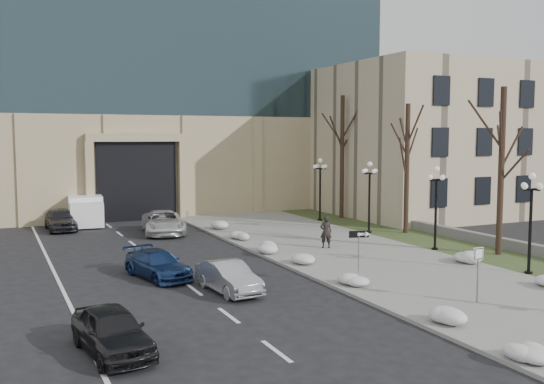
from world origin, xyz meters
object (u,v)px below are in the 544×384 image
Objects in this scene: car_d at (163,222)px; one_way_sign at (362,241)px; car_a at (112,331)px; lamppost_c at (369,188)px; car_b at (229,277)px; car_c at (158,264)px; car_e at (60,219)px; lamppost_b at (436,197)px; keep_sign at (478,263)px; lamppost_a at (531,209)px; lamppost_d at (320,181)px; box_truck at (85,210)px; pedestrian at (326,232)px.

car_d is 2.25× the size of one_way_sign.
lamppost_c reaches higher than car_a.
car_b is 4.26m from car_c.
car_e is at bearing 85.37° from car_c.
lamppost_b is at bearing -14.34° from car_c.
car_b is 1.74× the size of keep_sign.
car_b is 0.82× the size of lamppost_b.
one_way_sign is 0.51× the size of lamppost_a.
one_way_sign is 0.51× the size of lamppost_b.
keep_sign is 23.04m from lamppost_d.
lamppost_d is (5.76, 22.27, 1.43)m from keep_sign.
keep_sign is at bearing -64.24° from car_d.
box_truck is at bearing 158.26° from lamppost_d.
lamppost_b is (19.28, 8.62, 2.38)m from car_a.
car_c is 12.57m from car_d.
lamppost_d is at bearing -16.52° from box_truck.
one_way_sign is at bearing -66.83° from car_e.
lamppost_a is (18.14, -23.28, 2.31)m from car_e.
car_b is 20.75m from car_e.
pedestrian is 11.00m from lamppost_a.
car_e reaches higher than car_a.
lamppost_a is (15.63, -6.79, 2.45)m from car_c.
lamppost_d is at bearing -96.71° from pedestrian.
one_way_sign reaches higher than box_truck.
car_a is at bearing -141.90° from lamppost_c.
lamppost_a is (16.15, -25.94, 2.05)m from box_truck.
lamppost_b is at bearing -90.00° from lamppost_c.
car_c is at bearing 156.52° from lamppost_a.
pedestrian is 0.75× the size of one_way_sign.
car_d is at bearing 63.95° from car_a.
one_way_sign is at bearing -114.36° from lamppost_d.
lamppost_b is (8.17, 5.05, 1.07)m from one_way_sign.
box_truck is 25.77m from one_way_sign.
car_c is (-2.00, 3.76, -0.02)m from car_b.
car_c is 1.91× the size of keep_sign.
box_truck is at bearing 78.27° from car_c.
keep_sign is 0.47× the size of lamppost_d.
lamppost_a is (8.17, -1.45, 1.07)m from one_way_sign.
lamppost_c is (5.33, 3.60, 2.04)m from pedestrian.
lamppost_a is (13.63, -3.02, 2.43)m from car_b.
lamppost_a is at bearing -47.92° from car_d.
pedestrian is 6.75m from lamppost_c.
lamppost_b reaches higher than car_d.
keep_sign is at bearing -57.35° from car_c.
box_truck is (3.13, 28.06, 0.33)m from car_a.
car_b is 5.84m from one_way_sign.
lamppost_a reaches higher than car_d.
car_b is at bearing 35.00° from car_a.
car_c is at bearing -82.73° from car_e.
lamppost_b is (5.33, -2.90, 2.04)m from pedestrian.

